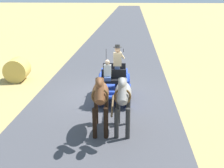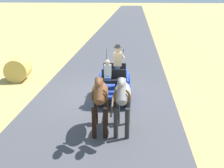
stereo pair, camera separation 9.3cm
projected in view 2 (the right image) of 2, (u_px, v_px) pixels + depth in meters
name	position (u px, v px, depth m)	size (l,w,h in m)	color
ground_plane	(104.00, 96.00, 13.26)	(200.00, 200.00, 0.00)	tan
road_surface	(104.00, 96.00, 13.26)	(6.26, 160.00, 0.01)	#424247
horse_drawn_carriage	(114.00, 82.00, 12.59)	(1.50, 4.51, 2.50)	#1E3899
horse_near_side	(122.00, 96.00, 9.54)	(0.56, 2.13, 2.21)	gray
horse_off_side	(100.00, 95.00, 9.57)	(0.68, 2.14, 2.21)	brown
hay_bale	(18.00, 69.00, 15.46)	(1.20, 1.20, 1.10)	gold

